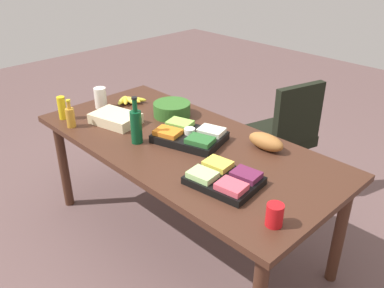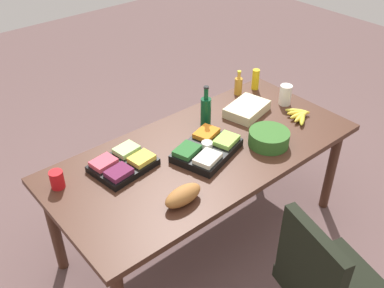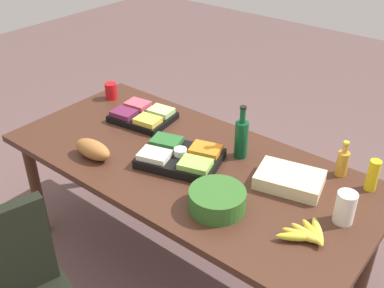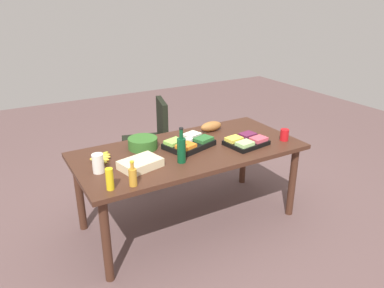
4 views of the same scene
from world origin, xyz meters
name	(u,v)px [view 2 (image 2 of 4)]	position (x,y,z in m)	size (l,w,h in m)	color
ground_plane	(203,233)	(0.00, 0.00, 0.00)	(10.00, 10.00, 0.00)	brown
conference_table	(205,159)	(0.00, 0.00, 0.69)	(2.05, 0.97, 0.77)	#44261A
wine_bottle	(206,111)	(-0.20, -0.22, 0.88)	(0.08, 0.08, 0.30)	#0D4725
fruit_platter	(123,164)	(0.51, -0.18, 0.80)	(0.39, 0.33, 0.07)	black
banana_bunch	(300,115)	(-0.78, 0.15, 0.79)	(0.20, 0.23, 0.04)	#D7CD40
veggie_tray	(207,149)	(0.02, 0.04, 0.80)	(0.49, 0.41, 0.09)	black
bread_loaf	(183,195)	(0.42, 0.30, 0.82)	(0.24, 0.11, 0.10)	#A26631
salad_bowl	(269,138)	(-0.36, 0.22, 0.82)	(0.27, 0.27, 0.10)	#326526
dressing_bottle	(238,85)	(-0.70, -0.39, 0.84)	(0.07, 0.07, 0.20)	gold
red_solo_cup	(57,180)	(0.89, -0.27, 0.82)	(0.08, 0.08, 0.11)	red
sheet_cake	(247,109)	(-0.53, -0.14, 0.80)	(0.32, 0.22, 0.07)	beige
mayo_jar	(285,95)	(-0.85, -0.06, 0.84)	(0.09, 0.09, 0.15)	white
mustard_bottle	(256,79)	(-0.86, -0.37, 0.85)	(0.06, 0.06, 0.16)	yellow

